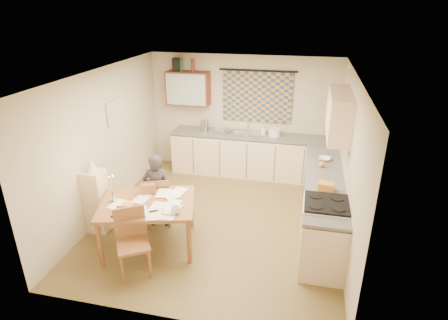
% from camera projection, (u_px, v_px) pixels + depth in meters
% --- Properties ---
extents(floor, '(4.00, 4.50, 0.02)m').
position_uv_depth(floor, '(219.00, 220.00, 6.48)').
color(floor, brown).
rests_on(floor, ground).
extents(ceiling, '(4.00, 4.50, 0.02)m').
position_uv_depth(ceiling, '(218.00, 73.00, 5.49)').
color(ceiling, white).
rests_on(ceiling, floor).
extents(wall_back, '(4.00, 0.02, 2.50)m').
position_uv_depth(wall_back, '(243.00, 114.00, 8.02)').
color(wall_back, beige).
rests_on(wall_back, floor).
extents(wall_front, '(4.00, 0.02, 2.50)m').
position_uv_depth(wall_front, '(168.00, 231.00, 3.96)').
color(wall_front, beige).
rests_on(wall_front, floor).
extents(wall_left, '(0.02, 4.50, 2.50)m').
position_uv_depth(wall_left, '(104.00, 143.00, 6.40)').
color(wall_left, beige).
rests_on(wall_left, floor).
extents(wall_right, '(0.02, 4.50, 2.50)m').
position_uv_depth(wall_right, '(349.00, 164.00, 5.58)').
color(wall_right, beige).
rests_on(wall_right, floor).
extents(window_blind, '(1.45, 0.03, 1.05)m').
position_uv_depth(window_blind, '(257.00, 97.00, 7.76)').
color(window_blind, navy).
rests_on(window_blind, wall_back).
extents(curtain_rod, '(1.60, 0.04, 0.04)m').
position_uv_depth(curtain_rod, '(258.00, 71.00, 7.53)').
color(curtain_rod, black).
rests_on(curtain_rod, wall_back).
extents(wall_cabinet, '(0.90, 0.34, 0.70)m').
position_uv_depth(wall_cabinet, '(188.00, 88.00, 7.87)').
color(wall_cabinet, '#5B2316').
rests_on(wall_cabinet, wall_back).
extents(wall_cabinet_glass, '(0.84, 0.02, 0.64)m').
position_uv_depth(wall_cabinet_glass, '(186.00, 90.00, 7.72)').
color(wall_cabinet_glass, '#99B2A5').
rests_on(wall_cabinet_glass, wall_back).
extents(upper_cabinet_right, '(0.34, 1.30, 0.70)m').
position_uv_depth(upper_cabinet_right, '(339.00, 114.00, 5.87)').
color(upper_cabinet_right, beige).
rests_on(upper_cabinet_right, wall_right).
extents(framed_print, '(0.04, 0.50, 0.40)m').
position_uv_depth(framed_print, '(115.00, 112.00, 6.57)').
color(framed_print, beige).
rests_on(framed_print, wall_left).
extents(print_canvas, '(0.01, 0.42, 0.32)m').
position_uv_depth(print_canvas, '(116.00, 112.00, 6.57)').
color(print_canvas, beige).
rests_on(print_canvas, wall_left).
extents(counter_back, '(3.30, 0.62, 0.92)m').
position_uv_depth(counter_back, '(249.00, 155.00, 8.01)').
color(counter_back, beige).
rests_on(counter_back, floor).
extents(counter_right, '(0.62, 2.95, 0.92)m').
position_uv_depth(counter_right, '(322.00, 203.00, 6.11)').
color(counter_right, beige).
rests_on(counter_right, floor).
extents(stove, '(0.63, 0.63, 0.97)m').
position_uv_depth(stove, '(323.00, 232.00, 5.28)').
color(stove, white).
rests_on(stove, floor).
extents(sink, '(0.60, 0.51, 0.10)m').
position_uv_depth(sink, '(247.00, 136.00, 7.85)').
color(sink, silver).
rests_on(sink, counter_back).
extents(tap, '(0.03, 0.03, 0.28)m').
position_uv_depth(tap, '(248.00, 125.00, 7.95)').
color(tap, silver).
rests_on(tap, counter_back).
extents(dish_rack, '(0.43, 0.39, 0.06)m').
position_uv_depth(dish_rack, '(223.00, 131.00, 7.93)').
color(dish_rack, silver).
rests_on(dish_rack, counter_back).
extents(kettle, '(0.18, 0.18, 0.24)m').
position_uv_depth(kettle, '(205.00, 126.00, 7.98)').
color(kettle, silver).
rests_on(kettle, counter_back).
extents(mixing_bowl, '(0.28, 0.28, 0.16)m').
position_uv_depth(mixing_bowl, '(275.00, 132.00, 7.69)').
color(mixing_bowl, white).
rests_on(mixing_bowl, counter_back).
extents(soap_bottle, '(0.12, 0.12, 0.20)m').
position_uv_depth(soap_bottle, '(263.00, 130.00, 7.78)').
color(soap_bottle, white).
rests_on(soap_bottle, counter_back).
extents(bowl, '(0.28, 0.28, 0.05)m').
position_uv_depth(bowl, '(324.00, 159.00, 6.54)').
color(bowl, white).
rests_on(bowl, counter_right).
extents(orange_bag, '(0.24, 0.19, 0.12)m').
position_uv_depth(orange_bag, '(326.00, 187.00, 5.49)').
color(orange_bag, orange).
rests_on(orange_bag, counter_right).
extents(fruit_orange, '(0.10, 0.10, 0.10)m').
position_uv_depth(fruit_orange, '(322.00, 164.00, 6.26)').
color(fruit_orange, orange).
rests_on(fruit_orange, counter_right).
extents(speaker, '(0.19, 0.22, 0.26)m').
position_uv_depth(speaker, '(177.00, 65.00, 7.73)').
color(speaker, black).
rests_on(speaker, wall_cabinet).
extents(bottle_green, '(0.09, 0.09, 0.26)m').
position_uv_depth(bottle_green, '(181.00, 65.00, 7.71)').
color(bottle_green, '#195926').
rests_on(bottle_green, wall_cabinet).
extents(bottle_brown, '(0.09, 0.09, 0.26)m').
position_uv_depth(bottle_brown, '(193.00, 65.00, 7.66)').
color(bottle_brown, '#5B2316').
rests_on(bottle_brown, wall_cabinet).
extents(dining_table, '(1.60, 1.37, 0.75)m').
position_uv_depth(dining_table, '(149.00, 224.00, 5.67)').
color(dining_table, brown).
rests_on(dining_table, floor).
extents(chair_far, '(0.52, 0.52, 0.88)m').
position_uv_depth(chair_far, '(158.00, 209.00, 6.27)').
color(chair_far, brown).
rests_on(chair_far, floor).
extents(chair_near, '(0.58, 0.58, 0.94)m').
position_uv_depth(chair_near, '(134.00, 254.00, 5.13)').
color(chair_near, brown).
rests_on(chair_near, floor).
extents(person, '(0.59, 0.50, 1.28)m').
position_uv_depth(person, '(157.00, 191.00, 6.10)').
color(person, black).
rests_on(person, floor).
extents(shelf_stand, '(0.32, 0.30, 1.07)m').
position_uv_depth(shelf_stand, '(96.00, 201.00, 5.99)').
color(shelf_stand, beige).
rests_on(shelf_stand, floor).
extents(lampshade, '(0.20, 0.20, 0.22)m').
position_uv_depth(lampshade, '(91.00, 165.00, 5.74)').
color(lampshade, beige).
rests_on(lampshade, shelf_stand).
extents(letter_rack, '(0.24, 0.18, 0.16)m').
position_uv_depth(letter_rack, '(148.00, 189.00, 5.74)').
color(letter_rack, brown).
rests_on(letter_rack, dining_table).
extents(mug, '(0.23, 0.23, 0.10)m').
position_uv_depth(mug, '(176.00, 210.00, 5.22)').
color(mug, white).
rests_on(mug, dining_table).
extents(magazine, '(0.30, 0.34, 0.03)m').
position_uv_depth(magazine, '(114.00, 212.00, 5.26)').
color(magazine, maroon).
rests_on(magazine, dining_table).
extents(book, '(0.20, 0.26, 0.02)m').
position_uv_depth(book, '(120.00, 206.00, 5.41)').
color(book, orange).
rests_on(book, dining_table).
extents(orange_box, '(0.14, 0.12, 0.04)m').
position_uv_depth(orange_box, '(121.00, 213.00, 5.21)').
color(orange_box, orange).
rests_on(orange_box, dining_table).
extents(eyeglasses, '(0.13, 0.11, 0.02)m').
position_uv_depth(eyeglasses, '(153.00, 211.00, 5.27)').
color(eyeglasses, black).
rests_on(eyeglasses, dining_table).
extents(candle_holder, '(0.07, 0.07, 0.18)m').
position_uv_depth(candle_holder, '(114.00, 196.00, 5.52)').
color(candle_holder, silver).
rests_on(candle_holder, dining_table).
extents(candle, '(0.03, 0.03, 0.22)m').
position_uv_depth(candle, '(110.00, 184.00, 5.44)').
color(candle, white).
rests_on(candle, dining_table).
extents(candle_flame, '(0.02, 0.02, 0.02)m').
position_uv_depth(candle_flame, '(113.00, 176.00, 5.40)').
color(candle_flame, '#FFCC66').
rests_on(candle_flame, dining_table).
extents(papers, '(1.08, 1.06, 0.02)m').
position_uv_depth(papers, '(156.00, 204.00, 5.45)').
color(papers, white).
rests_on(papers, dining_table).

